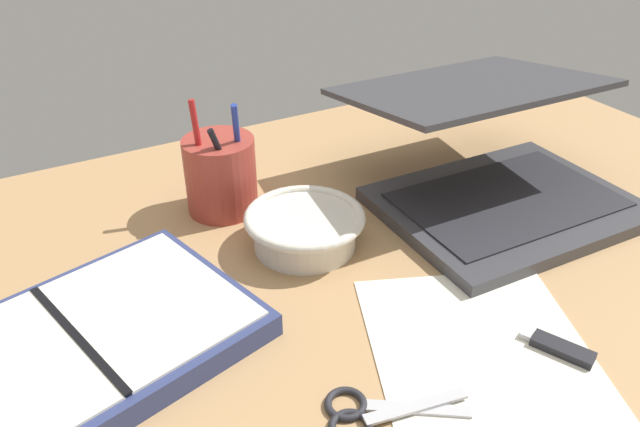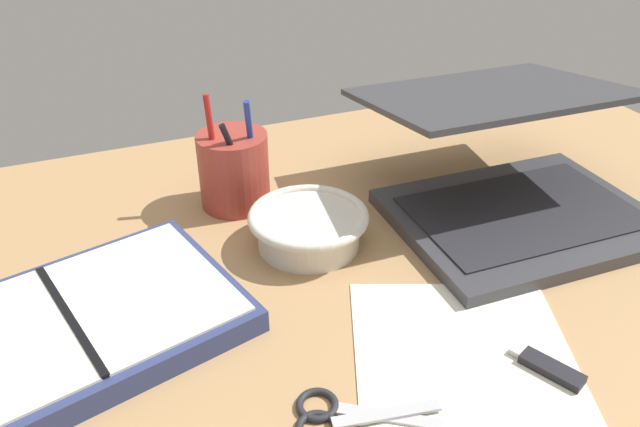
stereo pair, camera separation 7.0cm
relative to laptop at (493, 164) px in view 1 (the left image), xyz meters
The scene contains 8 objects.
desk_top 29.00cm from the laptop, 158.49° to the right, with size 140.00×100.00×2.00cm, color tan.
laptop is the anchor object (origin of this frame).
bowl 27.82cm from the laptop, behind, with size 14.78×14.78×4.75cm.
pen_cup 36.57cm from the laptop, 154.67° to the left, with size 9.42×9.42×16.04cm.
planner 56.01cm from the laptop, behind, with size 37.31×29.52×3.01cm.
scissors 42.85cm from the laptop, 146.22° to the right, with size 12.97×8.64×0.80cm.
paper_sheet_front 32.53cm from the laptop, 132.17° to the right, with size 21.33×27.43×0.16cm, color silver.
usb_drive 30.39cm from the laptop, 118.54° to the right, with size 4.47×7.21×1.00cm.
Camera 1 is at (-30.69, -44.03, 45.91)cm, focal length 35.00 mm.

